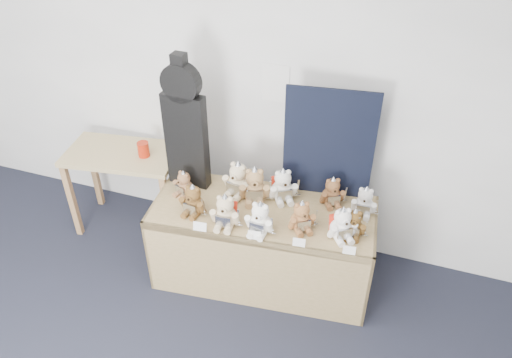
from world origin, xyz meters
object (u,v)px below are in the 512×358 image
(teddy_front_centre, at_px, (260,219))
(side_table, at_px, (124,165))
(teddy_front_far_right, at_px, (342,225))
(teddy_back_far_left, at_px, (184,184))
(teddy_front_right, at_px, (302,217))
(guitar_case, at_px, (185,125))
(teddy_front_far_left, at_px, (193,201))
(teddy_front_end, at_px, (354,224))
(red_cup, at_px, (143,149))
(teddy_back_centre_right, at_px, (283,186))
(teddy_back_end, at_px, (364,202))
(teddy_back_left, at_px, (238,180))
(display_table, at_px, (261,230))
(teddy_back_centre_left, at_px, (255,186))
(teddy_front_left, at_px, (225,212))
(teddy_back_right, at_px, (332,193))

(teddy_front_centre, bearing_deg, side_table, 164.13)
(teddy_front_far_right, height_order, teddy_back_far_left, teddy_front_far_right)
(teddy_front_right, xyz_separation_m, teddy_back_far_left, (-0.95, 0.09, -0.01))
(side_table, relative_size, guitar_case, 0.93)
(teddy_front_far_left, xyz_separation_m, teddy_front_end, (1.15, 0.14, -0.01))
(side_table, xyz_separation_m, red_cup, (0.21, 0.01, 0.19))
(teddy_back_centre_right, distance_m, teddy_back_end, 0.61)
(teddy_back_left, distance_m, teddy_back_centre_right, 0.35)
(display_table, xyz_separation_m, teddy_back_far_left, (-0.64, 0.05, 0.24))
(teddy_back_centre_left, distance_m, teddy_back_end, 0.81)
(teddy_front_right, bearing_deg, red_cup, 132.12)
(teddy_front_end, bearing_deg, teddy_front_left, -171.97)
(teddy_back_left, bearing_deg, display_table, -23.93)
(side_table, distance_m, teddy_back_left, 1.11)
(teddy_front_far_right, bearing_deg, teddy_back_end, 36.37)
(teddy_back_right, bearing_deg, guitar_case, 157.72)
(teddy_front_right, bearing_deg, teddy_back_end, 5.18)
(red_cup, relative_size, teddy_front_centre, 0.45)
(teddy_front_left, xyz_separation_m, teddy_back_right, (0.66, 0.49, -0.01))
(display_table, bearing_deg, teddy_back_right, 27.52)
(teddy_front_centre, height_order, teddy_back_end, teddy_front_centre)
(display_table, bearing_deg, teddy_front_end, -5.65)
(teddy_back_right, xyz_separation_m, teddy_back_end, (0.25, -0.04, -0.00))
(guitar_case, xyz_separation_m, teddy_front_far_left, (0.19, -0.34, -0.42))
(red_cup, distance_m, teddy_back_centre_left, 1.04)
(teddy_front_far_right, xyz_separation_m, teddy_front_end, (0.07, 0.05, -0.01))
(side_table, relative_size, teddy_front_far_right, 3.63)
(teddy_front_right, bearing_deg, teddy_back_right, 33.94)
(teddy_back_left, xyz_separation_m, teddy_back_right, (0.71, 0.12, -0.02))
(side_table, height_order, teddy_front_far_right, teddy_front_far_right)
(teddy_back_left, bearing_deg, red_cup, -174.96)
(red_cup, height_order, teddy_front_end, teddy_front_end)
(teddy_front_left, relative_size, teddy_front_right, 1.10)
(red_cup, bearing_deg, teddy_back_centre_left, -8.47)
(teddy_front_end, bearing_deg, display_table, 176.32)
(teddy_front_end, relative_size, teddy_back_left, 0.77)
(teddy_front_end, xyz_separation_m, teddy_back_end, (0.03, 0.26, 0.00))
(teddy_front_right, relative_size, teddy_back_far_left, 1.14)
(guitar_case, height_order, teddy_front_far_right, guitar_case)
(red_cup, bearing_deg, teddy_back_centre_right, -3.34)
(display_table, height_order, teddy_front_far_right, teddy_front_far_right)
(teddy_front_right, relative_size, teddy_back_centre_right, 0.88)
(red_cup, height_order, teddy_front_centre, teddy_front_centre)
(teddy_front_far_left, xyz_separation_m, teddy_front_right, (0.79, 0.09, -0.00))
(teddy_front_right, distance_m, teddy_back_right, 0.38)
(teddy_front_far_left, distance_m, teddy_back_centre_left, 0.47)
(display_table, height_order, teddy_back_right, teddy_back_right)
(guitar_case, distance_m, teddy_front_far_left, 0.57)
(guitar_case, bearing_deg, teddy_back_centre_left, -2.75)
(teddy_front_left, bearing_deg, teddy_back_far_left, 146.06)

